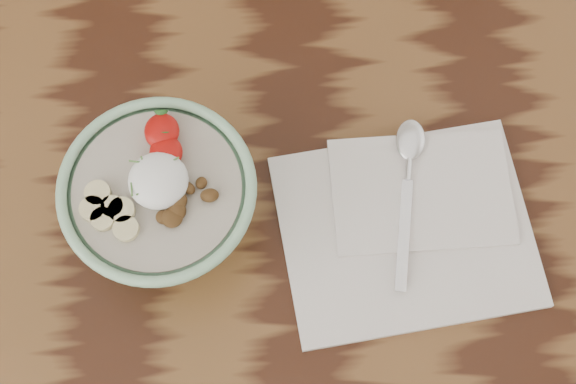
% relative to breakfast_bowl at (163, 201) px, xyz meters
% --- Properties ---
extents(table, '(1.60, 0.90, 0.75)m').
position_rel_breakfast_bowl_xyz_m(table, '(-0.06, -0.04, -0.16)').
color(table, black).
rests_on(table, ground).
extents(breakfast_bowl, '(0.19, 0.19, 0.13)m').
position_rel_breakfast_bowl_xyz_m(breakfast_bowl, '(0.00, 0.00, 0.00)').
color(breakfast_bowl, '#8FC198').
rests_on(breakfast_bowl, table).
extents(napkin, '(0.29, 0.24, 0.02)m').
position_rel_breakfast_bowl_xyz_m(napkin, '(0.25, -0.02, -0.06)').
color(napkin, silver).
rests_on(napkin, table).
extents(spoon, '(0.05, 0.19, 0.01)m').
position_rel_breakfast_bowl_xyz_m(spoon, '(0.26, 0.04, -0.05)').
color(spoon, silver).
rests_on(spoon, napkin).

